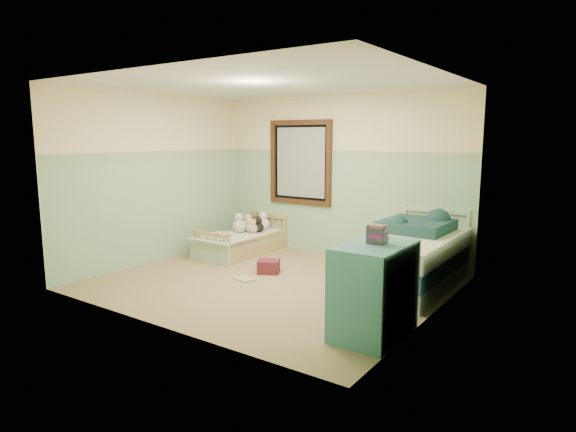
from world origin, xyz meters
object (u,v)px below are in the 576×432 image
Objects in this scene: dresser at (374,290)px; red_pillow at (269,266)px; plush_floor_cream at (201,246)px; twin_bed_frame at (410,278)px; floor_book at (245,279)px; toddler_bed_frame at (242,247)px; plush_floor_tan at (202,244)px.

red_pillow is (-2.10, 1.13, -0.35)m from dresser.
plush_floor_cream reaches higher than red_pillow.
floor_book is at bearing -153.25° from twin_bed_frame.
red_pillow is (-1.83, -0.50, -0.02)m from twin_bed_frame.
toddler_bed_frame is at bearing 149.96° from dresser.
plush_floor_tan is (-0.60, -0.31, 0.02)m from toddler_bed_frame.
plush_floor_tan is 1.82m from floor_book.
plush_floor_tan is at bearing 128.77° from plush_floor_cream.
toddler_bed_frame is at bearing 146.75° from red_pillow.
toddler_bed_frame is 5.11× the size of red_pillow.
plush_floor_cream is at bearing 170.90° from floor_book.
toddler_bed_frame is 0.78× the size of twin_bed_frame.
floor_book is at bearing -27.56° from plush_floor_tan.
plush_floor_tan is (-0.11, 0.13, -0.01)m from plush_floor_cream.
plush_floor_cream is (-0.50, -0.44, 0.03)m from toddler_bed_frame.
toddler_bed_frame reaches higher than floor_book.
twin_bed_frame is at bearing 15.38° from red_pillow.
red_pillow is at bearing 98.78° from floor_book.
plush_floor_tan is 0.82× the size of red_pillow.
floor_book is at bearing 162.44° from dresser.
toddler_bed_frame is at bearing 41.63° from plush_floor_cream.
dresser reaches higher than red_pillow.
toddler_bed_frame is 0.66m from plush_floor_cream.
toddler_bed_frame is 1.53m from floor_book.
plush_floor_tan is at bearing 168.52° from floor_book.
plush_floor_tan is 4.07m from dresser.
plush_floor_cream is at bearing -51.23° from plush_floor_tan.
dresser reaches higher than twin_bed_frame.
twin_bed_frame reaches higher than red_pillow.
twin_bed_frame is 7.16× the size of floor_book.
plush_floor_cream is 0.17m from plush_floor_tan.
plush_floor_cream is at bearing 170.64° from red_pillow.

